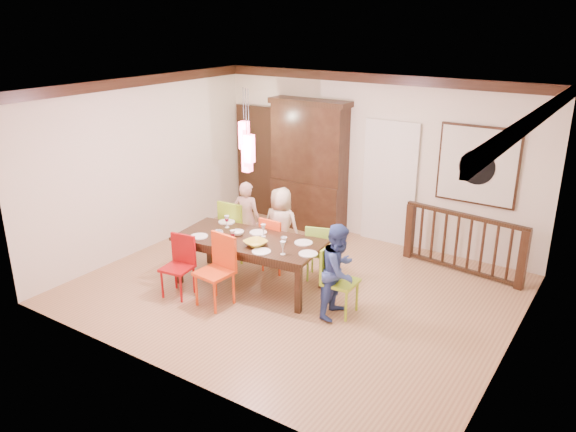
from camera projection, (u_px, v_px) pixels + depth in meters
The scene contains 37 objects.
floor at pixel (295, 289), 8.27m from camera, with size 6.00×6.00×0.00m, color #9C6B4B.
ceiling at pixel (295, 89), 7.29m from camera, with size 6.00×6.00×0.00m, color white.
wall_back at pixel (373, 159), 9.74m from camera, with size 6.00×6.00×0.00m, color silver.
wall_left at pixel (144, 165), 9.33m from camera, with size 5.00×5.00×0.00m, color silver.
wall_right at pixel (522, 241), 6.22m from camera, with size 5.00×5.00×0.00m, color silver.
crown_molding at pixel (295, 95), 7.31m from camera, with size 6.00×5.00×0.16m, color black, non-canonical shape.
panel_door at pixel (260, 163), 11.08m from camera, with size 1.04×0.07×2.24m, color black.
white_doorway at pixel (389, 185), 9.67m from camera, with size 0.97×0.05×2.22m, color silver.
painting at pixel (478, 166), 8.72m from camera, with size 1.25×0.06×1.25m.
pendant_cluster at pixel (247, 147), 7.68m from camera, with size 0.27×0.21×1.14m.
dining_table at pixel (249, 244), 8.16m from camera, with size 2.24×1.22×0.75m.
chair_far_left at pixel (238, 225), 9.15m from camera, with size 0.48×0.48×1.01m.
chair_far_mid at pixel (277, 240), 8.73m from camera, with size 0.42×0.42×0.89m.
chair_far_right at pixel (321, 247), 8.45m from camera, with size 0.51×0.51×0.89m.
chair_near_left at pixel (177, 263), 7.92m from camera, with size 0.45×0.45×0.88m.
chair_near_mid at pixel (214, 267), 7.65m from camera, with size 0.49×0.49×0.99m.
chair_end_right at pixel (341, 277), 7.44m from camera, with size 0.44×0.44×0.94m.
china_hutch at pixel (309, 166), 10.27m from camera, with size 1.53×0.46×2.41m.
balustrade at pixel (463, 242), 8.67m from camera, with size 1.96×0.30×0.96m.
person_far_left at pixel (247, 219), 9.24m from camera, with size 0.47×0.31×1.28m, color beige.
person_far_mid at pixel (281, 227), 8.90m from camera, with size 0.63×0.41×1.28m, color beige.
person_end_right at pixel (339, 271), 7.37m from camera, with size 0.63×0.49×1.29m, color #384F9D.
serving_bowl at pixel (256, 243), 7.87m from camera, with size 0.31×0.31×0.08m, color gold.
small_bowl at pixel (238, 233), 8.27m from camera, with size 0.19×0.19×0.06m, color white.
cup_left at pixel (219, 234), 8.17m from camera, with size 0.13×0.13×0.11m, color silver.
cup_right at pixel (284, 240), 7.98m from camera, with size 0.09×0.09×0.09m, color silver.
plate_far_left at pixel (227, 222), 8.77m from camera, with size 0.26×0.26×0.01m, color white.
plate_far_mid at pixel (258, 233), 8.34m from camera, with size 0.26×0.26×0.01m, color white.
plate_far_right at pixel (303, 243), 7.97m from camera, with size 0.26×0.26×0.01m, color white.
plate_near_left at pixel (199, 236), 8.20m from camera, with size 0.26×0.26×0.01m, color white.
plate_near_mid at pixel (261, 252), 7.67m from camera, with size 0.26×0.26×0.01m, color white.
plate_end_right at pixel (308, 254), 7.60m from camera, with size 0.26×0.26×0.01m, color white.
wine_glass_a at pixel (227, 222), 8.53m from camera, with size 0.08×0.08×0.19m, color #590C19, non-canonical shape.
wine_glass_b at pixel (263, 230), 8.18m from camera, with size 0.08×0.08×0.19m, color silver, non-canonical shape.
wine_glass_c at pixel (233, 237), 7.96m from camera, with size 0.08×0.08×0.19m, color #590C19, non-canonical shape.
wine_glass_d at pixel (283, 248), 7.57m from camera, with size 0.08×0.08×0.19m, color silver, non-canonical shape.
napkin at pixel (228, 245), 7.89m from camera, with size 0.18×0.14×0.01m, color #D83359.
Camera 1 is at (4.00, -6.24, 3.81)m, focal length 35.00 mm.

